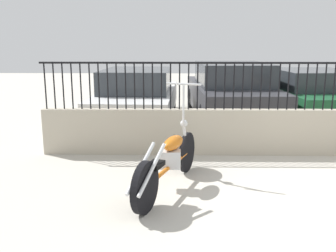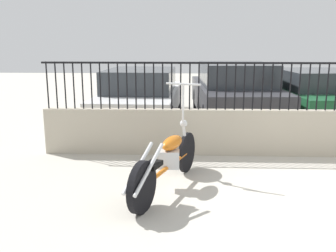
% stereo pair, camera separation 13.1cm
% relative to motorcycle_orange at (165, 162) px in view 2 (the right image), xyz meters
% --- Properties ---
extents(low_wall, '(9.29, 0.18, 0.81)m').
position_rel_motorcycle_orange_xyz_m(low_wall, '(2.43, 1.72, -0.01)').
color(low_wall, '#B2A893').
rests_on(low_wall, ground_plane).
extents(fence_railing, '(9.29, 0.04, 0.82)m').
position_rel_motorcycle_orange_xyz_m(fence_railing, '(2.43, 1.72, 0.92)').
color(fence_railing, black).
rests_on(fence_railing, low_wall).
extents(motorcycle_orange, '(0.91, 2.07, 1.39)m').
position_rel_motorcycle_orange_xyz_m(motorcycle_orange, '(0.00, 0.00, 0.00)').
color(motorcycle_orange, black).
rests_on(motorcycle_orange, ground_plane).
extents(car_white, '(1.90, 4.49, 1.32)m').
position_rel_motorcycle_orange_xyz_m(car_white, '(-0.81, 4.44, 0.25)').
color(car_white, black).
rests_on(car_white, ground_plane).
extents(car_dark_grey, '(2.00, 4.55, 1.46)m').
position_rel_motorcycle_orange_xyz_m(car_dark_grey, '(1.49, 4.66, 0.32)').
color(car_dark_grey, black).
rests_on(car_dark_grey, ground_plane).
extents(car_green, '(2.20, 4.29, 1.29)m').
position_rel_motorcycle_orange_xyz_m(car_green, '(3.46, 4.67, 0.25)').
color(car_green, black).
rests_on(car_green, ground_plane).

